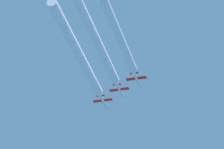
{
  "coord_description": "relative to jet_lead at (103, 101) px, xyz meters",
  "views": [
    {
      "loc": [
        70.27,
        -294.71,
        2.01
      ],
      "look_at": [
        -0.07,
        -13.76,
        181.24
      ],
      "focal_mm": 126.25,
      "sensor_mm": 36.0,
      "label": 1
    }
  ],
  "objects": [
    {
      "name": "jet_lead",
      "position": [
        0.0,
        0.0,
        0.0
      ],
      "size": [
        8.97,
        13.07,
        3.14
      ],
      "color": "silver"
    },
    {
      "name": "jet_second_echelon",
      "position": [
        10.21,
        -9.93,
        -1.31
      ],
      "size": [
        8.97,
        13.07,
        3.14
      ],
      "color": "silver"
    },
    {
      "name": "jet_third_echelon",
      "position": [
        20.06,
        -19.18,
        -2.46
      ],
      "size": [
        8.97,
        13.07,
        3.14
      ],
      "color": "silver"
    },
    {
      "name": "smoke_trail_lead",
      "position": [
        0.0,
        -42.04,
        -0.03
      ],
      "size": [
        3.94,
        72.21,
        3.94
      ],
      "color": "white"
    },
    {
      "name": "smoke_trail_second_echelon",
      "position": [
        10.21,
        -51.0,
        -1.34
      ],
      "size": [
        3.94,
        70.26,
        3.94
      ],
      "color": "white"
    },
    {
      "name": "smoke_trail_third_echelon",
      "position": [
        20.06,
        -58.79,
        -2.49
      ],
      "size": [
        3.94,
        67.36,
        3.94
      ],
      "color": "white"
    }
  ]
}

